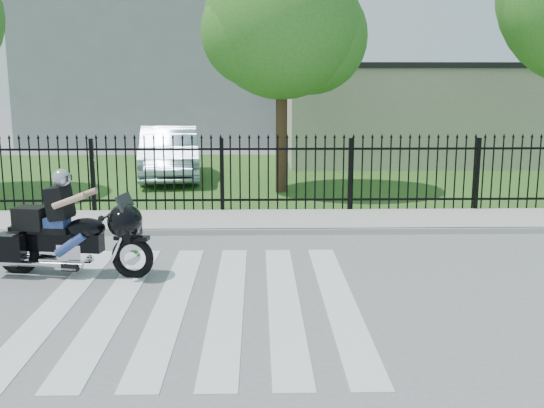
{
  "coord_description": "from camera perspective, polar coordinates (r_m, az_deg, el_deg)",
  "views": [
    {
      "loc": [
        0.84,
        -8.7,
        3.14
      ],
      "look_at": [
        1.08,
        2.17,
        1.0
      ],
      "focal_mm": 42.0,
      "sensor_mm": 36.0,
      "label": 1
    }
  ],
  "objects": [
    {
      "name": "grass_strip",
      "position": [
        20.95,
        -3.57,
        2.51
      ],
      "size": [
        40.0,
        12.0,
        0.02
      ],
      "primitive_type": "cube",
      "color": "#2B5C1F",
      "rests_on": "ground"
    },
    {
      "name": "motorcycle_rider",
      "position": [
        10.76,
        -17.82,
        -2.35
      ],
      "size": [
        2.68,
        1.16,
        1.78
      ],
      "rotation": [
        0.0,
        0.0,
        -0.17
      ],
      "color": "black",
      "rests_on": "ground"
    },
    {
      "name": "tree_mid",
      "position": [
        17.78,
        0.89,
        16.05
      ],
      "size": [
        4.2,
        4.2,
        6.78
      ],
      "color": "#382316",
      "rests_on": "ground"
    },
    {
      "name": "building_tall",
      "position": [
        35.03,
        -7.87,
        15.71
      ],
      "size": [
        15.0,
        10.0,
        12.0
      ],
      "primitive_type": "cube",
      "color": "#92959A",
      "rests_on": "ground"
    },
    {
      "name": "ground",
      "position": [
        9.28,
        -6.45,
        -8.7
      ],
      "size": [
        120.0,
        120.0,
        0.0
      ],
      "primitive_type": "plane",
      "color": "slate",
      "rests_on": "ground"
    },
    {
      "name": "crosswalk",
      "position": [
        9.28,
        -6.46,
        -8.67
      ],
      "size": [
        5.0,
        5.5,
        0.01
      ],
      "primitive_type": null,
      "color": "silver",
      "rests_on": "ground"
    },
    {
      "name": "sidewalk",
      "position": [
        14.06,
        -4.67,
        -1.56
      ],
      "size": [
        40.0,
        2.0,
        0.12
      ],
      "primitive_type": "cube",
      "color": "#ADAAA3",
      "rests_on": "ground"
    },
    {
      "name": "curb",
      "position": [
        13.09,
        -4.92,
        -2.52
      ],
      "size": [
        40.0,
        0.12,
        0.12
      ],
      "primitive_type": "cube",
      "color": "#ADAAA3",
      "rests_on": "ground"
    },
    {
      "name": "building_low",
      "position": [
        25.49,
        12.82,
        7.73
      ],
      "size": [
        10.0,
        6.0,
        3.5
      ],
      "primitive_type": "cube",
      "color": "beige",
      "rests_on": "ground"
    },
    {
      "name": "iron_fence",
      "position": [
        14.89,
        -4.5,
        2.46
      ],
      "size": [
        26.0,
        0.04,
        1.8
      ],
      "color": "black",
      "rests_on": "ground"
    },
    {
      "name": "building_low_roof",
      "position": [
        25.46,
        13.0,
        11.88
      ],
      "size": [
        10.2,
        6.2,
        0.2
      ],
      "primitive_type": "cube",
      "color": "black",
      "rests_on": "building_low"
    },
    {
      "name": "parked_car",
      "position": [
        20.5,
        -9.18,
        4.57
      ],
      "size": [
        2.38,
        5.22,
        1.66
      ],
      "primitive_type": "imported",
      "rotation": [
        0.0,
        0.0,
        0.13
      ],
      "color": "#ADC2DA",
      "rests_on": "grass_strip"
    }
  ]
}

